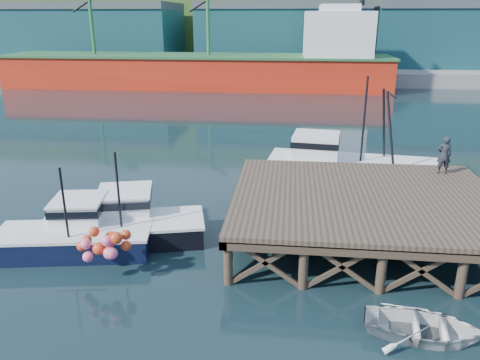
# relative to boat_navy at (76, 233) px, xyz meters

# --- Properties ---
(ground) EXTENTS (300.00, 300.00, 0.00)m
(ground) POSITION_rel_boat_navy_xyz_m (7.22, 2.65, -0.83)
(ground) COLOR black
(ground) RESTS_ON ground
(wharf) EXTENTS (12.00, 10.00, 2.62)m
(wharf) POSITION_rel_boat_navy_xyz_m (12.72, 2.46, 1.11)
(wharf) COLOR brown
(wharf) RESTS_ON ground
(far_quay) EXTENTS (160.00, 40.00, 2.00)m
(far_quay) POSITION_rel_boat_navy_xyz_m (7.22, 72.65, 0.17)
(far_quay) COLOR gray
(far_quay) RESTS_ON ground
(warehouse_left) EXTENTS (32.00, 16.00, 9.00)m
(warehouse_left) POSITION_rel_boat_navy_xyz_m (-27.78, 67.65, 5.67)
(warehouse_left) COLOR #174B4D
(warehouse_left) RESTS_ON far_quay
(warehouse_mid) EXTENTS (28.00, 16.00, 9.00)m
(warehouse_mid) POSITION_rel_boat_navy_xyz_m (7.22, 67.65, 5.67)
(warehouse_mid) COLOR #174B4D
(warehouse_mid) RESTS_ON far_quay
(warehouse_right) EXTENTS (30.00, 16.00, 9.00)m
(warehouse_right) POSITION_rel_boat_navy_xyz_m (37.22, 67.65, 5.67)
(warehouse_right) COLOR #174B4D
(warehouse_right) RESTS_ON far_quay
(cargo_ship) EXTENTS (55.50, 10.00, 13.75)m
(cargo_ship) POSITION_rel_boat_navy_xyz_m (-1.25, 50.65, 2.48)
(cargo_ship) COLOR red
(cargo_ship) RESTS_ON ground
(hillside) EXTENTS (220.00, 50.00, 22.00)m
(hillside) POSITION_rel_boat_navy_xyz_m (7.22, 102.65, 10.17)
(hillside) COLOR #2D511E
(hillside) RESTS_ON ground
(boat_navy) EXTENTS (6.90, 4.14, 4.13)m
(boat_navy) POSITION_rel_boat_navy_xyz_m (0.00, 0.00, 0.00)
(boat_navy) COLOR black
(boat_navy) RESTS_ON ground
(boat_black) EXTENTS (7.67, 6.35, 4.47)m
(boat_black) POSITION_rel_boat_navy_xyz_m (1.74, 1.28, -0.01)
(boat_black) COLOR black
(boat_black) RESTS_ON ground
(trawler) EXTENTS (10.32, 4.76, 6.67)m
(trawler) POSITION_rel_boat_navy_xyz_m (12.75, 9.49, 0.54)
(trawler) COLOR #CEC685
(trawler) RESTS_ON ground
(dinghy) EXTENTS (4.14, 3.25, 0.78)m
(dinghy) POSITION_rel_boat_navy_xyz_m (13.69, -4.54, -0.44)
(dinghy) COLOR silver
(dinghy) RESTS_ON ground
(dockworker) EXTENTS (0.72, 0.48, 1.95)m
(dockworker) POSITION_rel_boat_navy_xyz_m (17.06, 6.25, 2.27)
(dockworker) COLOR #21222A
(dockworker) RESTS_ON wharf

